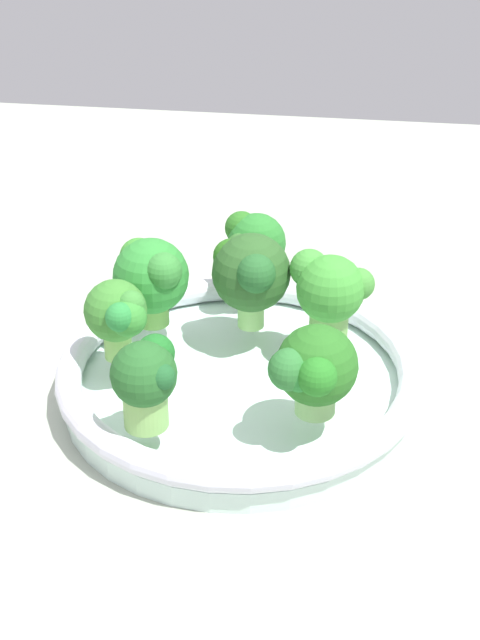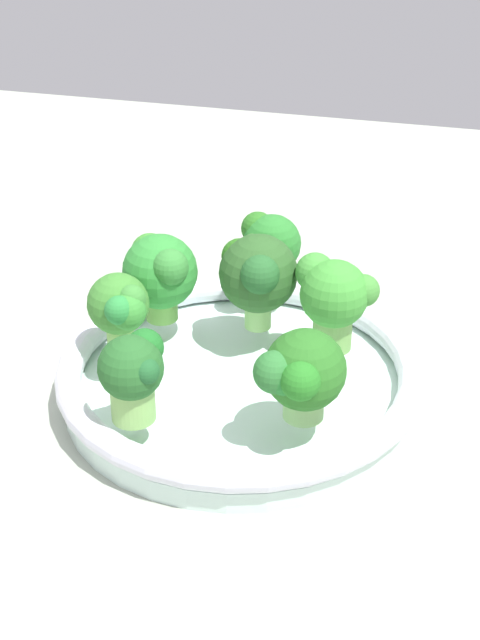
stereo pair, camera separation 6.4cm
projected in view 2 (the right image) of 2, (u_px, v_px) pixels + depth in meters
ground_plane at (267, 425)px, 66.19cm from camera, size 130.00×130.00×2.50cm
bowl at (240, 377)px, 66.13cm from camera, size 25.53×25.53×3.33cm
broccoli_floret_0 at (257, 274)px, 66.77cm from camera, size 6.13×5.64×7.14cm
broccoli_floret_1 at (269, 245)px, 71.94cm from camera, size 4.89×4.77×6.25cm
broccoli_floret_2 at (119, 310)px, 63.81cm from camera, size 4.64×4.65×5.78cm
broccoli_floret_3 at (134, 371)px, 57.63cm from camera, size 4.58×4.18×5.76cm
broccoli_floret_4 at (160, 271)px, 68.13cm from camera, size 5.48×5.48×6.60cm
broccoli_floret_5 at (300, 373)px, 57.36cm from camera, size 5.94×5.44×6.02cm
broccoli_floret_6 at (334, 296)px, 64.70cm from camera, size 4.82×5.98×6.61cm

